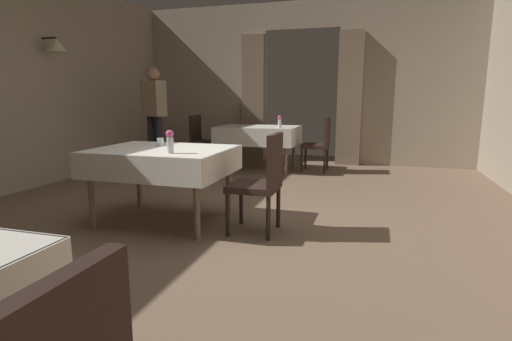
{
  "coord_description": "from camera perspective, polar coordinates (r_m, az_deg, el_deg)",
  "views": [
    {
      "loc": [
        1.37,
        -3.46,
        1.25
      ],
      "look_at": [
        0.23,
        0.37,
        0.51
      ],
      "focal_mm": 27.71,
      "sensor_mm": 36.0,
      "label": 1
    }
  ],
  "objects": [
    {
      "name": "plate_far_b",
      "position": [
        6.99,
        -2.3,
        6.5
      ],
      "size": [
        0.2,
        0.2,
        0.01
      ],
      "primitive_type": "cylinder",
      "color": "white",
      "rests_on": "dining_table_far"
    },
    {
      "name": "flower_vase_far",
      "position": [
        6.54,
        3.45,
        7.13
      ],
      "size": [
        0.07,
        0.07,
        0.21
      ],
      "color": "silver",
      "rests_on": "dining_table_far"
    },
    {
      "name": "ground",
      "position": [
        3.93,
        -4.8,
        -8.05
      ],
      "size": [
        10.08,
        10.08,
        0.0
      ],
      "primitive_type": "plane",
      "color": "#7A604C"
    },
    {
      "name": "chair_far_right",
      "position": [
        6.75,
        9.24,
        4.17
      ],
      "size": [
        0.44,
        0.44,
        0.93
      ],
      "color": "black",
      "rests_on": "ground"
    },
    {
      "name": "wall_back",
      "position": [
        7.77,
        6.56,
        12.4
      ],
      "size": [
        6.4,
        0.27,
        3.0
      ],
      "color": "gray",
      "rests_on": "ground"
    },
    {
      "name": "glass_mid_b",
      "position": [
        4.23,
        -13.62,
        4.03
      ],
      "size": [
        0.07,
        0.07,
        0.08
      ],
      "primitive_type": "cylinder",
      "color": "silver",
      "rests_on": "dining_table_mid"
    },
    {
      "name": "person_waiter_by_doorway",
      "position": [
        6.52,
        -14.47,
        8.24
      ],
      "size": [
        0.41,
        0.32,
        1.72
      ],
      "color": "black",
      "rests_on": "ground"
    },
    {
      "name": "chair_mid_right",
      "position": [
        3.62,
        0.94,
        -1.19
      ],
      "size": [
        0.44,
        0.44,
        0.93
      ],
      "color": "black",
      "rests_on": "ground"
    },
    {
      "name": "dining_table_mid",
      "position": [
        4.04,
        -13.37,
        1.89
      ],
      "size": [
        1.34,
        1.04,
        0.75
      ],
      "color": "#7A604C",
      "rests_on": "ground"
    },
    {
      "name": "chair_far_left",
      "position": [
        7.29,
        -7.87,
        4.68
      ],
      "size": [
        0.44,
        0.44,
        0.93
      ],
      "color": "black",
      "rests_on": "ground"
    },
    {
      "name": "flower_vase_mid",
      "position": [
        3.64,
        -12.31,
        4.21
      ],
      "size": [
        0.07,
        0.07,
        0.21
      ],
      "color": "silver",
      "rests_on": "dining_table_mid"
    },
    {
      "name": "dining_table_far",
      "position": [
        6.9,
        0.28,
        5.55
      ],
      "size": [
        1.38,
        0.91,
        0.75
      ],
      "color": "#7A604C",
      "rests_on": "ground"
    }
  ]
}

